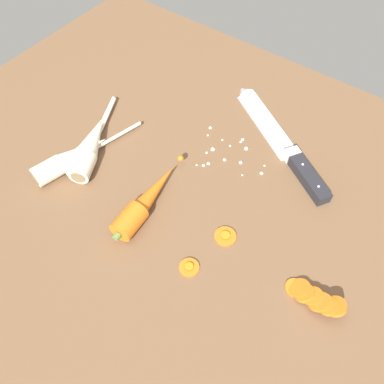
{
  "coord_description": "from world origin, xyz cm",
  "views": [
    {
      "loc": [
        25.47,
        -36.96,
        61.83
      ],
      "look_at": [
        0.0,
        -2.0,
        1.5
      ],
      "focal_mm": 37.98,
      "sensor_mm": 36.0,
      "label": 1
    }
  ],
  "objects_px": {
    "whole_carrot": "(146,201)",
    "carrot_slice_stray_mid": "(225,236)",
    "parsnip_mid_left": "(89,146)",
    "parsnip_mid_right": "(91,148)",
    "carrot_slice_stack": "(314,297)",
    "carrot_slice_stray_near": "(189,267)",
    "parsnip_front": "(72,158)",
    "chefs_knife": "(277,136)"
  },
  "relations": [
    {
      "from": "parsnip_mid_left",
      "to": "parsnip_mid_right",
      "type": "height_order",
      "value": "same"
    },
    {
      "from": "parsnip_mid_left",
      "to": "carrot_slice_stray_near",
      "type": "relative_size",
      "value": 6.36
    },
    {
      "from": "parsnip_mid_left",
      "to": "carrot_slice_stack",
      "type": "height_order",
      "value": "parsnip_mid_left"
    },
    {
      "from": "whole_carrot",
      "to": "parsnip_mid_right",
      "type": "relative_size",
      "value": 0.97
    },
    {
      "from": "carrot_slice_stray_mid",
      "to": "whole_carrot",
      "type": "bearing_deg",
      "value": -167.13
    },
    {
      "from": "whole_carrot",
      "to": "carrot_slice_stack",
      "type": "height_order",
      "value": "whole_carrot"
    },
    {
      "from": "carrot_slice_stack",
      "to": "whole_carrot",
      "type": "bearing_deg",
      "value": -176.55
    },
    {
      "from": "carrot_slice_stray_near",
      "to": "carrot_slice_stack",
      "type": "bearing_deg",
      "value": 20.14
    },
    {
      "from": "whole_carrot",
      "to": "parsnip_mid_left",
      "type": "distance_m",
      "value": 0.18
    },
    {
      "from": "parsnip_mid_left",
      "to": "carrot_slice_stack",
      "type": "xyz_separation_m",
      "value": [
        0.5,
        -0.02,
        -0.01
      ]
    },
    {
      "from": "carrot_slice_stack",
      "to": "carrot_slice_stray_near",
      "type": "relative_size",
      "value": 2.85
    },
    {
      "from": "parsnip_mid_right",
      "to": "carrot_slice_stray_near",
      "type": "xyz_separation_m",
      "value": [
        0.3,
        -0.09,
        -0.02
      ]
    },
    {
      "from": "whole_carrot",
      "to": "parsnip_front",
      "type": "height_order",
      "value": "whole_carrot"
    },
    {
      "from": "parsnip_front",
      "to": "parsnip_mid_right",
      "type": "xyz_separation_m",
      "value": [
        0.01,
        0.04,
        0.0
      ]
    },
    {
      "from": "parsnip_mid_right",
      "to": "carrot_slice_stray_mid",
      "type": "bearing_deg",
      "value": -0.16
    },
    {
      "from": "parsnip_front",
      "to": "whole_carrot",
      "type": "bearing_deg",
      "value": 1.8
    },
    {
      "from": "chefs_knife",
      "to": "parsnip_front",
      "type": "xyz_separation_m",
      "value": [
        -0.29,
        -0.3,
        0.01
      ]
    },
    {
      "from": "whole_carrot",
      "to": "parsnip_front",
      "type": "distance_m",
      "value": 0.18
    },
    {
      "from": "parsnip_mid_right",
      "to": "carrot_slice_stray_near",
      "type": "distance_m",
      "value": 0.31
    },
    {
      "from": "carrot_slice_stack",
      "to": "carrot_slice_stray_mid",
      "type": "height_order",
      "value": "carrot_slice_stack"
    },
    {
      "from": "parsnip_front",
      "to": "carrot_slice_stray_near",
      "type": "height_order",
      "value": "parsnip_front"
    },
    {
      "from": "parsnip_front",
      "to": "carrot_slice_stack",
      "type": "distance_m",
      "value": 0.5
    },
    {
      "from": "whole_carrot",
      "to": "parsnip_mid_right",
      "type": "distance_m",
      "value": 0.17
    },
    {
      "from": "parsnip_front",
      "to": "parsnip_mid_left",
      "type": "relative_size",
      "value": 1.1
    },
    {
      "from": "parsnip_front",
      "to": "carrot_slice_stack",
      "type": "bearing_deg",
      "value": 2.86
    },
    {
      "from": "parsnip_mid_left",
      "to": "parsnip_mid_right",
      "type": "xyz_separation_m",
      "value": [
        0.01,
        -0.0,
        -0.0
      ]
    },
    {
      "from": "parsnip_mid_left",
      "to": "carrot_slice_stray_mid",
      "type": "bearing_deg",
      "value": -0.52
    },
    {
      "from": "parsnip_mid_left",
      "to": "whole_carrot",
      "type": "bearing_deg",
      "value": -11.86
    },
    {
      "from": "chefs_knife",
      "to": "parsnip_mid_right",
      "type": "height_order",
      "value": "parsnip_mid_right"
    },
    {
      "from": "parsnip_front",
      "to": "parsnip_mid_left",
      "type": "distance_m",
      "value": 0.04
    },
    {
      "from": "chefs_knife",
      "to": "whole_carrot",
      "type": "bearing_deg",
      "value": -110.22
    },
    {
      "from": "whole_carrot",
      "to": "parsnip_mid_left",
      "type": "height_order",
      "value": "whole_carrot"
    },
    {
      "from": "carrot_slice_stack",
      "to": "carrot_slice_stray_mid",
      "type": "distance_m",
      "value": 0.17
    },
    {
      "from": "whole_carrot",
      "to": "parsnip_mid_right",
      "type": "height_order",
      "value": "whole_carrot"
    },
    {
      "from": "carrot_slice_stack",
      "to": "parsnip_front",
      "type": "bearing_deg",
      "value": -177.14
    },
    {
      "from": "carrot_slice_stack",
      "to": "parsnip_mid_right",
      "type": "bearing_deg",
      "value": 178.19
    },
    {
      "from": "parsnip_mid_right",
      "to": "chefs_knife",
      "type": "bearing_deg",
      "value": 42.84
    },
    {
      "from": "whole_carrot",
      "to": "carrot_slice_stray_mid",
      "type": "relative_size",
      "value": 5.48
    },
    {
      "from": "whole_carrot",
      "to": "carrot_slice_stray_mid",
      "type": "bearing_deg",
      "value": 12.87
    },
    {
      "from": "carrot_slice_stray_near",
      "to": "carrot_slice_stray_mid",
      "type": "relative_size",
      "value": 0.88
    },
    {
      "from": "carrot_slice_stack",
      "to": "carrot_slice_stray_mid",
      "type": "xyz_separation_m",
      "value": [
        -0.17,
        0.01,
        -0.01
      ]
    },
    {
      "from": "parsnip_mid_right",
      "to": "carrot_slice_stray_near",
      "type": "relative_size",
      "value": 6.42
    }
  ]
}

